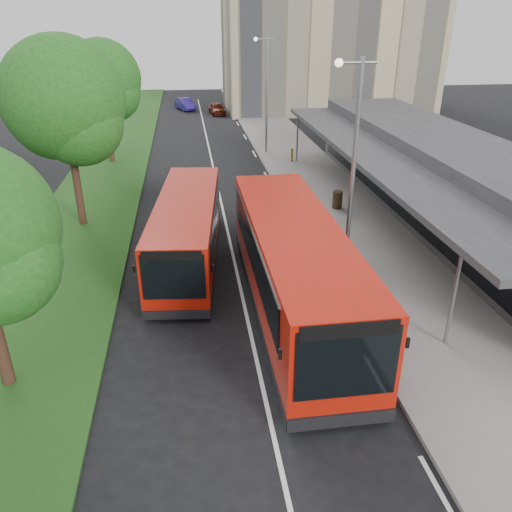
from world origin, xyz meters
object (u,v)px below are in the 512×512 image
at_px(car_near, 217,109).
at_px(lamp_post_near, 352,159).
at_px(tree_far, 103,84).
at_px(bus_second, 187,231).
at_px(bus_main, 294,269).
at_px(bollard, 292,155).
at_px(lamp_post_far, 265,88).
at_px(car_far, 185,104).
at_px(litter_bin, 337,200).
at_px(tree_mid, 65,107).

bearing_deg(car_near, lamp_post_near, -93.75).
xyz_separation_m(tree_far, bus_second, (5.13, -16.86, -3.89)).
distance_m(bus_main, bollard, 19.67).
bearing_deg(bus_second, car_near, 90.16).
bearing_deg(car_near, lamp_post_far, -89.48).
xyz_separation_m(bus_second, bollard, (7.42, 14.73, -0.80)).
relative_size(bollard, car_far, 0.24).
relative_size(tree_far, bus_second, 0.83).
distance_m(lamp_post_near, bus_main, 4.56).
height_order(lamp_post_near, litter_bin, lamp_post_near).
distance_m(car_near, car_far, 4.65).
height_order(lamp_post_near, bus_second, lamp_post_near).
relative_size(tree_far, bus_main, 0.71).
xyz_separation_m(tree_far, car_far, (5.37, 21.61, -4.66)).
distance_m(tree_far, lamp_post_near, 22.07).
distance_m(bus_main, car_far, 43.13).
xyz_separation_m(tree_mid, lamp_post_near, (11.13, -7.05, -0.95)).
xyz_separation_m(tree_mid, car_near, (8.68, 30.34, -5.07)).
relative_size(tree_far, car_far, 2.16).
height_order(lamp_post_far, bollard, lamp_post_far).
bearing_deg(car_far, lamp_post_far, -93.45).
bearing_deg(bus_main, car_far, 94.22).
distance_m(lamp_post_far, bus_second, 19.08).
bearing_deg(lamp_post_near, tree_far, 120.29).
bearing_deg(bus_second, bus_main, -46.20).
height_order(lamp_post_far, car_far, lamp_post_far).
height_order(tree_mid, litter_bin, tree_mid).
height_order(bus_main, car_far, bus_main).
relative_size(tree_mid, lamp_post_far, 1.10).
bearing_deg(car_near, car_far, 127.78).
distance_m(lamp_post_near, car_far, 41.28).
bearing_deg(lamp_post_far, bollard, -65.09).
relative_size(car_near, car_far, 0.93).
distance_m(bus_main, litter_bin, 10.59).
height_order(tree_far, car_far, tree_far).
distance_m(lamp_post_near, bus_second, 7.20).
relative_size(litter_bin, bollard, 1.03).
bearing_deg(car_far, car_near, -63.74).
relative_size(lamp_post_near, litter_bin, 8.60).
xyz_separation_m(lamp_post_near, car_far, (-5.76, 40.67, -4.09)).
xyz_separation_m(lamp_post_near, bus_second, (-6.00, 2.19, -3.32)).
distance_m(lamp_post_far, car_near, 18.04).
bearing_deg(car_near, litter_bin, -89.32).
bearing_deg(litter_bin, bollard, 92.69).
distance_m(lamp_post_far, car_far, 21.84).
xyz_separation_m(bus_second, car_far, (0.24, 38.47, -0.77)).
height_order(tree_mid, tree_far, tree_mid).
relative_size(tree_far, lamp_post_far, 1.02).
relative_size(lamp_post_near, bollard, 8.88).
xyz_separation_m(lamp_post_far, bus_second, (-6.00, -17.81, -3.32)).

